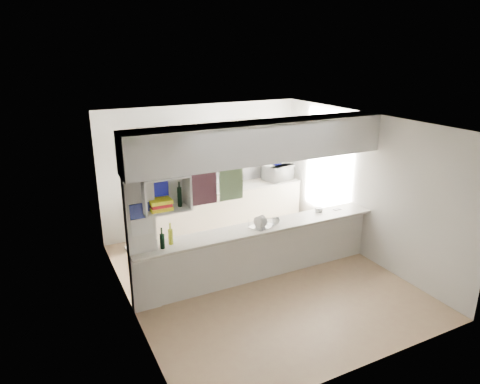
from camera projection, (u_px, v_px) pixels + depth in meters
floor at (259, 277)px, 7.13m from camera, size 4.80×4.80×0.00m
ceiling at (262, 122)px, 6.30m from camera, size 4.80×4.80×0.00m
wall_back at (203, 168)px, 8.75m from camera, size 4.20×0.00×4.20m
wall_left at (126, 228)px, 5.82m from camera, size 0.00×4.80×4.80m
wall_right at (363, 186)px, 7.61m from camera, size 0.00×4.80×4.80m
servery_partition at (251, 184)px, 6.53m from camera, size 4.20×0.50×2.60m
cubby_shelf at (163, 195)px, 5.86m from camera, size 0.65×0.35×0.50m
kitchen_run at (216, 193)px, 8.74m from camera, size 3.60×0.63×2.24m
microwave at (278, 172)px, 9.25m from camera, size 0.67×0.52×0.33m
bowl at (276, 163)px, 9.20m from camera, size 0.22×0.22×0.05m
dish_rack at (262, 222)px, 6.80m from camera, size 0.45×0.39×0.20m
cup at (276, 221)px, 6.88m from camera, size 0.18×0.18×0.11m
wine_bottles at (167, 238)px, 6.12m from camera, size 0.22×0.15×0.33m
plastic_tubs at (320, 210)px, 7.47m from camera, size 0.49×0.17×0.07m
utensil_jar at (174, 191)px, 8.33m from camera, size 0.10×0.10×0.14m
knife_block at (205, 184)px, 8.63m from camera, size 0.11×0.09×0.20m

